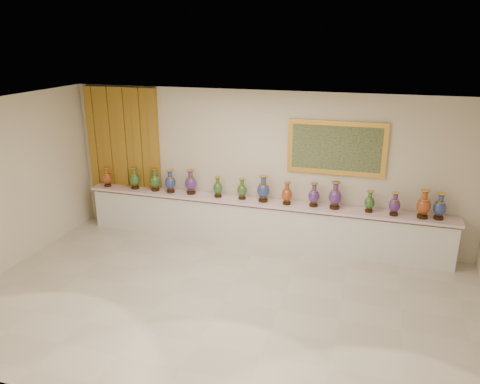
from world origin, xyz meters
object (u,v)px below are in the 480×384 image
Objects in this scene: vase_0 at (107,178)px; vase_1 at (135,179)px; vase_2 at (155,181)px; counter at (260,223)px.

vase_1 is at bearing 2.03° from vase_0.
vase_1 is at bearing -178.84° from vase_2.
counter is 2.79m from vase_1.
counter is 3.42m from vase_0.
vase_0 is 0.90× the size of vase_1.
counter is 2.35m from vase_2.
vase_2 is (1.11, 0.03, 0.02)m from vase_0.
vase_1 reaches higher than counter.
counter is at bearing 0.66° from vase_1.
counter is 17.49× the size of vase_0.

